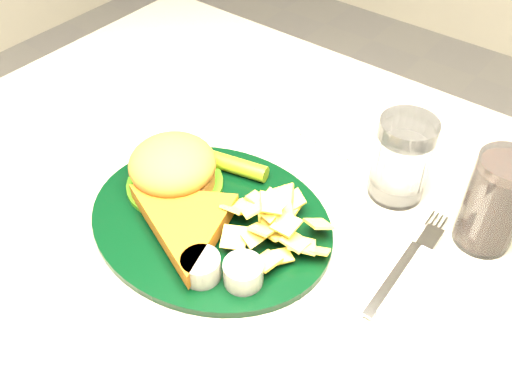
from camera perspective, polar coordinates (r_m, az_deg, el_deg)
table at (r=1.07m, az=2.57°, el=-16.46°), size 1.20×0.80×0.75m
dinner_plate at (r=0.73m, az=-4.71°, el=-1.13°), size 0.35×0.30×0.08m
water_glass at (r=0.78m, az=14.38°, el=3.23°), size 0.10×0.10×0.12m
cola_glass at (r=0.74m, az=22.76°, el=-0.95°), size 0.09×0.09×0.13m
fork_napkin at (r=0.71m, az=13.93°, el=-7.83°), size 0.14×0.18×0.01m
wrapped_straw at (r=0.90m, az=4.23°, el=6.21°), size 0.23×0.10×0.01m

